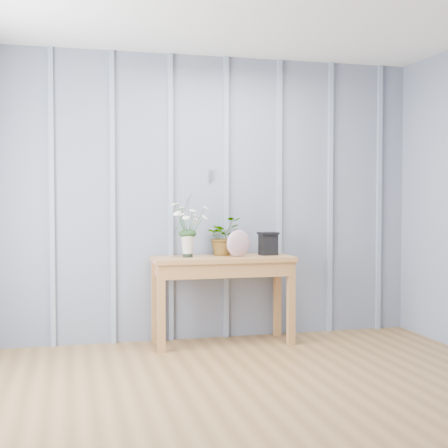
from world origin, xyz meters
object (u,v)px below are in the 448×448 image
object	(u,v)px
sideboard	(223,270)
carved_box	(268,243)
daisy_vase	(188,219)
felt_disc_vessel	(238,243)

from	to	relation	value
sideboard	carved_box	bearing A→B (deg)	4.26
daisy_vase	felt_disc_vessel	world-z (taller)	daisy_vase
sideboard	daisy_vase	distance (m)	0.53
sideboard	daisy_vase	bearing A→B (deg)	176.79
felt_disc_vessel	carved_box	distance (m)	0.31
sideboard	carved_box	size ratio (longest dim) A/B	5.97
carved_box	felt_disc_vessel	bearing A→B (deg)	-161.56
sideboard	felt_disc_vessel	world-z (taller)	felt_disc_vessel
felt_disc_vessel	sideboard	bearing A→B (deg)	133.96
sideboard	daisy_vase	xyz separation A→B (m)	(-0.30, 0.02, 0.44)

